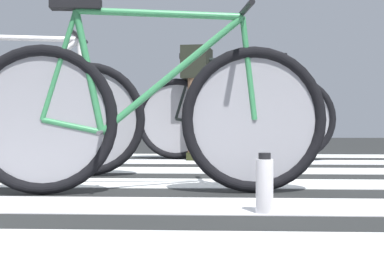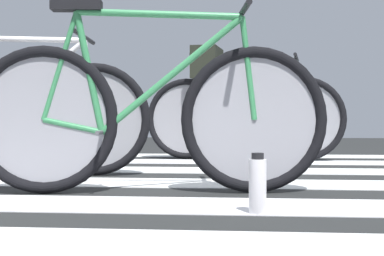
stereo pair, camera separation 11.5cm
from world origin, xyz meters
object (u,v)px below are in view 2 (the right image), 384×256
(bicycle_1_of_3, at_px, (149,114))
(bicycle_3_of_3, at_px, (243,116))
(cyclist_3_of_3, at_px, (208,87))
(water_bottle, at_px, (258,185))
(bicycle_2_of_3, at_px, (14,115))

(bicycle_1_of_3, bearing_deg, bicycle_3_of_3, 71.17)
(bicycle_3_of_3, relative_size, cyclist_3_of_3, 1.76)
(water_bottle, bearing_deg, bicycle_1_of_3, 133.04)
(bicycle_1_of_3, distance_m, cyclist_3_of_3, 2.22)
(bicycle_3_of_3, bearing_deg, water_bottle, -81.23)
(bicycle_3_of_3, bearing_deg, cyclist_3_of_3, -180.00)
(cyclist_3_of_3, xyz_separation_m, water_bottle, (0.35, -2.75, -0.53))
(bicycle_1_of_3, xyz_separation_m, bicycle_2_of_3, (-1.00, 0.76, 0.00))
(bicycle_1_of_3, relative_size, bicycle_3_of_3, 1.00)
(bicycle_1_of_3, distance_m, bicycle_2_of_3, 1.25)
(bicycle_1_of_3, relative_size, bicycle_2_of_3, 1.00)
(bicycle_1_of_3, xyz_separation_m, cyclist_3_of_3, (0.16, 2.21, 0.25))
(bicycle_1_of_3, height_order, bicycle_2_of_3, same)
(bicycle_3_of_3, bearing_deg, bicycle_2_of_3, -128.38)
(cyclist_3_of_3, bearing_deg, bicycle_3_of_3, 0.00)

